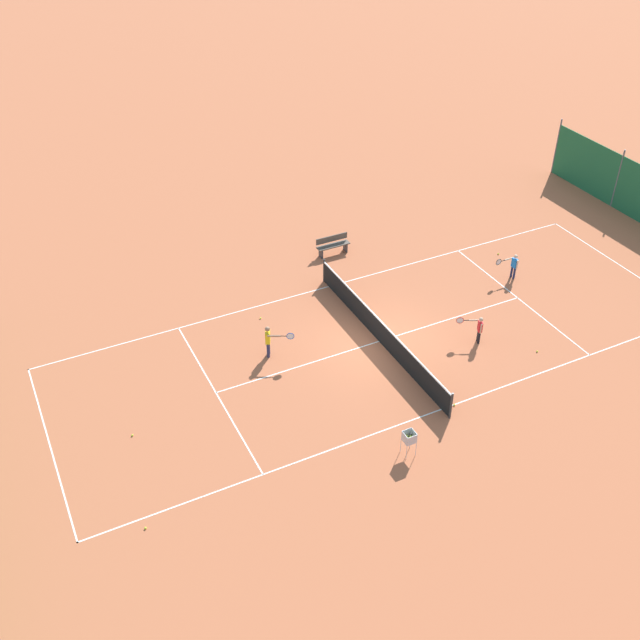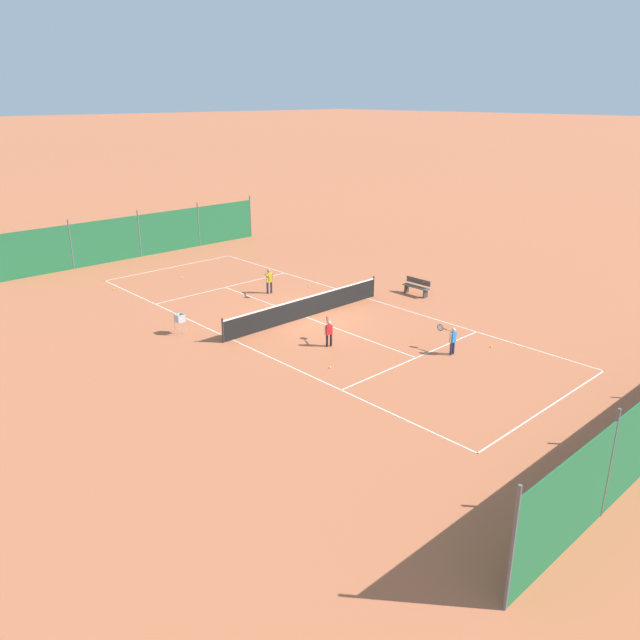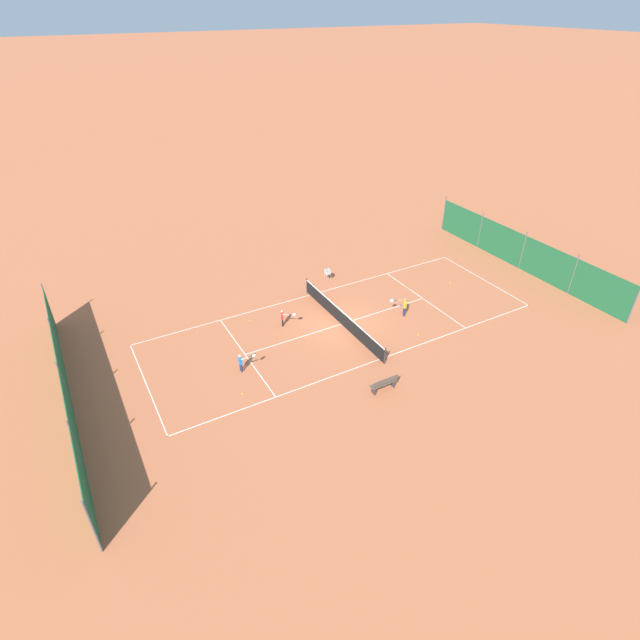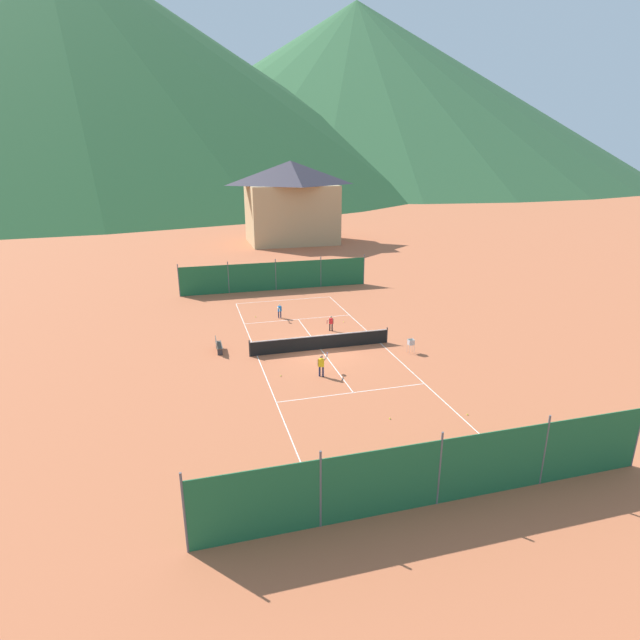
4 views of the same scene
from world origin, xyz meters
TOP-DOWN VIEW (x-y plane):
  - ground_plane at (0.00, 0.00)m, footprint 600.00×600.00m
  - court_line_markings at (0.00, 0.00)m, footprint 8.25×23.85m
  - tennis_net at (0.00, 0.00)m, footprint 9.18×0.08m
  - windscreen_fence_far at (-0.00, 15.50)m, footprint 17.28×0.08m
  - windscreen_fence_near at (-0.00, -15.50)m, footprint 17.28×0.08m
  - player_far_service at (-1.04, -3.95)m, footprint 0.80×0.91m
  - player_far_baseline at (-1.30, 7.08)m, footprint 0.38×0.95m
  - player_near_baseline at (1.62, 3.20)m, footprint 0.70×0.83m
  - tennis_ball_alley_left at (4.14, 0.47)m, footprint 0.07×0.07m
  - tennis_ball_service_box at (-3.27, -3.39)m, footprint 0.07×0.07m
  - tennis_ball_mid_court at (-3.06, 7.78)m, footprint 0.07×0.07m
  - tennis_ball_near_corner at (3.11, 4.81)m, footprint 0.07×0.07m
  - tennis_ball_far_corner at (4.49, -10.11)m, footprint 0.07×0.07m
  - tennis_ball_alley_right at (0.76, -9.48)m, footprint 0.07×0.07m
  - ball_hopper at (5.30, -2.06)m, footprint 0.36×0.36m
  - courtside_bench at (-6.34, 1.33)m, footprint 0.36×1.50m
  - alpine_chalet at (7.13, 41.33)m, footprint 13.00×10.00m
  - mountain_west_ridge at (-47.14, 194.79)m, footprint 282.43×282.43m
  - mountain_central_peak at (79.01, 223.11)m, footprint 270.26×270.26m

SIDE VIEW (x-z plane):
  - ground_plane at x=0.00m, z-range 0.00..0.00m
  - court_line_markings at x=0.00m, z-range 0.00..0.01m
  - tennis_ball_alley_left at x=4.14m, z-range 0.00..0.07m
  - tennis_ball_service_box at x=-3.27m, z-range 0.00..0.07m
  - tennis_ball_mid_court at x=-3.06m, z-range 0.00..0.07m
  - tennis_ball_near_corner at x=3.11m, z-range 0.00..0.07m
  - tennis_ball_far_corner at x=4.49m, z-range 0.00..0.07m
  - tennis_ball_alley_right at x=0.76m, z-range 0.00..0.07m
  - courtside_bench at x=-6.34m, z-range 0.03..0.87m
  - tennis_net at x=0.00m, z-range -0.03..1.03m
  - player_near_baseline at x=1.62m, z-range 0.10..1.20m
  - player_far_baseline at x=-1.30m, z-range 0.10..1.21m
  - ball_hopper at x=5.30m, z-range 0.21..1.10m
  - player_far_service at x=-1.04m, z-range 0.11..1.38m
  - windscreen_fence_far at x=0.00m, z-range -0.14..2.76m
  - windscreen_fence_near at x=0.00m, z-range -0.14..2.76m
  - alpine_chalet at x=7.13m, z-range 0.22..11.42m
  - mountain_central_peak at x=79.01m, z-range 0.00..80.66m
  - mountain_west_ridge at x=-47.14m, z-range 0.00..88.20m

